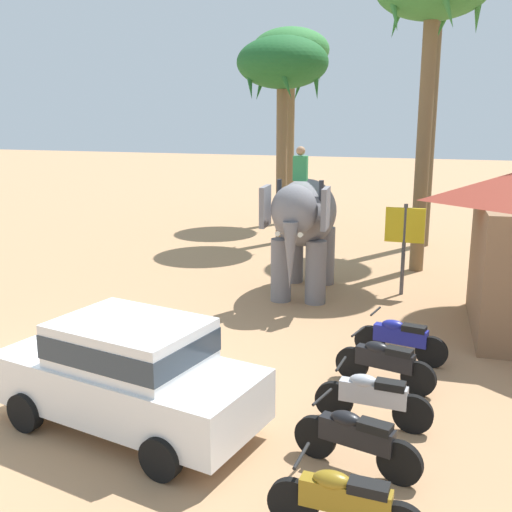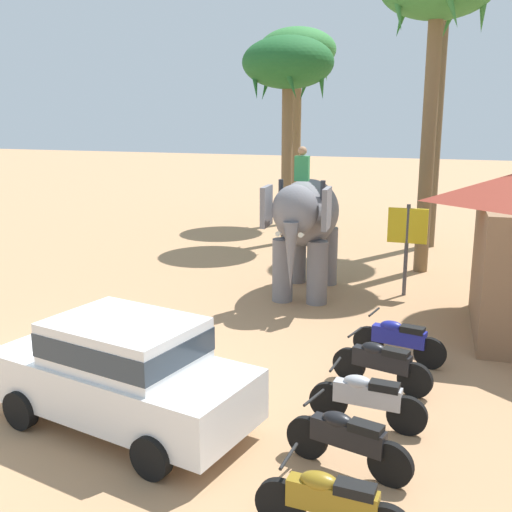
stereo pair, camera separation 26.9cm
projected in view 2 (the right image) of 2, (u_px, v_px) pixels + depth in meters
name	position (u px, v px, depth m)	size (l,w,h in m)	color
ground_plane	(60.00, 388.00, 10.51)	(120.00, 120.00, 0.00)	tan
car_sedan_foreground	(123.00, 369.00, 9.03)	(4.35, 2.44, 1.70)	white
elephant_with_mahout	(305.00, 220.00, 15.55)	(1.88, 3.94, 3.88)	slate
motorcycle_nearest_camera	(332.00, 503.00, 6.66)	(1.80, 0.55, 0.94)	black
motorcycle_second_in_row	(347.00, 439.00, 7.98)	(1.77, 0.65, 0.94)	black
motorcycle_mid_row	(367.00, 398.00, 9.13)	(1.80, 0.55, 0.94)	black
motorcycle_fourth_in_row	(381.00, 363.00, 10.42)	(1.77, 0.65, 0.94)	black
motorcycle_far_in_row	(399.00, 339.00, 11.53)	(1.79, 0.58, 0.94)	black
palm_tree_behind_elephant	(297.00, 56.00, 25.04)	(3.20, 3.20, 8.12)	brown
palm_tree_leaning_seaward	(288.00, 68.00, 21.10)	(3.20, 3.20, 7.29)	brown
signboard_yellow	(407.00, 232.00, 15.56)	(1.00, 0.10, 2.40)	#4C4C51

